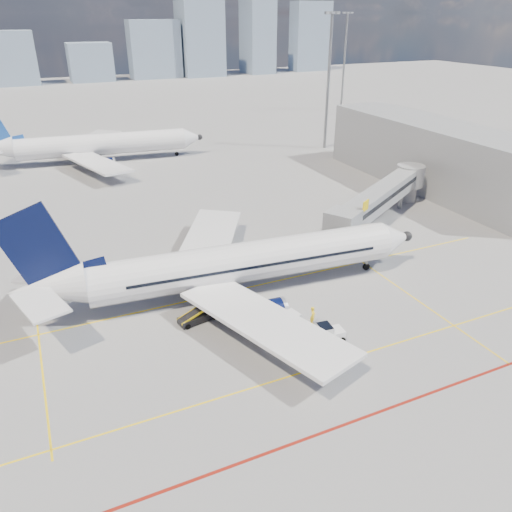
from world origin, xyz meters
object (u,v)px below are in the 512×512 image
(belt_loader, at_px, (199,315))
(ramp_worker, at_px, (313,316))
(cargo_dolly, at_px, (283,325))
(baggage_tug, at_px, (328,333))
(second_aircraft, at_px, (93,145))
(main_aircraft, at_px, (231,265))

(belt_loader, bearing_deg, ramp_worker, -38.82)
(cargo_dolly, relative_size, ramp_worker, 1.91)
(baggage_tug, bearing_deg, belt_loader, 144.91)
(second_aircraft, bearing_deg, belt_loader, -82.94)
(main_aircraft, xyz_separation_m, belt_loader, (-4.48, -3.29, -2.67))
(baggage_tug, distance_m, ramp_worker, 2.76)
(belt_loader, bearing_deg, main_aircraft, 25.74)
(baggage_tug, height_order, cargo_dolly, cargo_dolly)
(cargo_dolly, distance_m, belt_loader, 7.82)
(belt_loader, distance_m, ramp_worker, 10.27)
(main_aircraft, distance_m, baggage_tug, 12.00)
(main_aircraft, height_order, second_aircraft, main_aircraft)
(second_aircraft, relative_size, belt_loader, 7.68)
(ramp_worker, bearing_deg, cargo_dolly, 134.64)
(main_aircraft, xyz_separation_m, second_aircraft, (-4.89, 55.77, 0.00))
(baggage_tug, xyz_separation_m, cargo_dolly, (-2.99, 2.50, 0.16))
(main_aircraft, relative_size, baggage_tug, 15.55)
(ramp_worker, bearing_deg, baggage_tug, -143.03)
(baggage_tug, distance_m, cargo_dolly, 3.90)
(cargo_dolly, bearing_deg, second_aircraft, 83.12)
(second_aircraft, relative_size, cargo_dolly, 11.44)
(baggage_tug, height_order, ramp_worker, ramp_worker)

